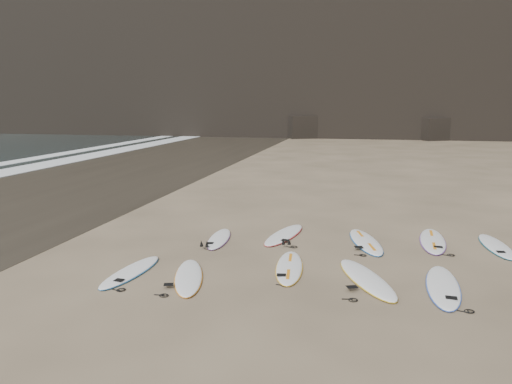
# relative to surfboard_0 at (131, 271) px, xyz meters

# --- Properties ---
(ground) EXTENTS (240.00, 240.00, 0.00)m
(ground) POSITION_rel_surfboard_0_xyz_m (3.97, 0.84, -0.04)
(ground) COLOR #897559
(ground) RESTS_ON ground
(wet_sand) EXTENTS (12.00, 200.00, 0.01)m
(wet_sand) POSITION_rel_surfboard_0_xyz_m (-9.03, 10.84, -0.04)
(wet_sand) COLOR #383026
(wet_sand) RESTS_ON ground
(surfboard_0) EXTENTS (0.78, 2.47, 0.09)m
(surfboard_0) POSITION_rel_surfboard_0_xyz_m (0.00, 0.00, 0.00)
(surfboard_0) COLOR white
(surfboard_0) RESTS_ON ground
(surfboard_1) EXTENTS (1.33, 2.54, 0.09)m
(surfboard_1) POSITION_rel_surfboard_0_xyz_m (1.43, -0.04, 0.00)
(surfboard_1) COLOR white
(surfboard_1) RESTS_ON ground
(surfboard_2) EXTENTS (0.88, 2.58, 0.09)m
(surfboard_2) POSITION_rel_surfboard_0_xyz_m (3.56, 1.11, 0.00)
(surfboard_2) COLOR white
(surfboard_2) RESTS_ON ground
(surfboard_3) EXTENTS (1.68, 2.82, 0.10)m
(surfboard_3) POSITION_rel_surfboard_0_xyz_m (5.36, 0.68, 0.01)
(surfboard_3) COLOR white
(surfboard_3) RESTS_ON ground
(surfboard_4) EXTENTS (0.84, 2.78, 0.10)m
(surfboard_4) POSITION_rel_surfboard_0_xyz_m (6.96, 0.56, 0.01)
(surfboard_4) COLOR white
(surfboard_4) RESTS_ON ground
(surfboard_5) EXTENTS (0.79, 2.30, 0.08)m
(surfboard_5) POSITION_rel_surfboard_0_xyz_m (1.19, 3.19, -0.00)
(surfboard_5) COLOR white
(surfboard_5) RESTS_ON ground
(surfboard_6) EXTENTS (1.15, 2.73, 0.10)m
(surfboard_6) POSITION_rel_surfboard_0_xyz_m (2.96, 4.00, 0.00)
(surfboard_6) COLOR white
(surfboard_6) RESTS_ON ground
(surfboard_7) EXTENTS (1.29, 2.81, 0.10)m
(surfboard_7) POSITION_rel_surfboard_0_xyz_m (5.33, 3.76, 0.01)
(surfboard_7) COLOR white
(surfboard_7) RESTS_ON ground
(surfboard_8) EXTENTS (0.83, 2.80, 0.10)m
(surfboard_8) POSITION_rel_surfboard_0_xyz_m (7.19, 4.25, 0.01)
(surfboard_8) COLOR white
(surfboard_8) RESTS_ON ground
(surfboard_9) EXTENTS (0.76, 2.54, 0.09)m
(surfboard_9) POSITION_rel_surfboard_0_xyz_m (8.83, 4.08, 0.00)
(surfboard_9) COLOR white
(surfboard_9) RESTS_ON ground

